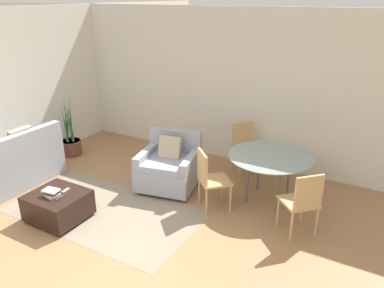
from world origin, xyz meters
The scene contains 14 objects.
ground_plane centered at (0.00, 0.00, 0.00)m, with size 20.00×20.00×0.00m, color #A3754C.
wall_back centered at (0.00, 3.54, 1.38)m, with size 12.00×0.06×2.75m.
wall_left centered at (-3.07, 1.50, 1.38)m, with size 0.06×12.00×2.75m.
area_rug centered at (-0.63, 0.89, 0.00)m, with size 2.76×1.52×0.01m.
armchair centered at (-0.23, 1.99, 0.35)m, with size 1.03×1.00×0.87m.
ottoman centered at (-1.05, 0.43, 0.22)m, with size 0.74×0.68×0.40m.
book_stack centered at (-1.06, 0.37, 0.44)m, with size 0.23×0.19×0.09m.
tv_remote_primary centered at (-1.01, 0.56, 0.40)m, with size 0.06×0.14×0.01m.
tv_remote_secondary centered at (-0.92, 0.38, 0.40)m, with size 0.04×0.14×0.01m.
potted_plant centered at (-2.60, 2.15, 0.25)m, with size 0.39×0.39×1.23m.
dining_table centered at (1.30, 2.38, 0.66)m, with size 1.24×1.24×0.73m.
dining_chair_near_left centered at (0.63, 1.72, 0.52)m, with size 0.59×0.59×0.90m.
dining_chair_near_right centered at (1.96, 1.72, 0.52)m, with size 0.59×0.59×0.90m.
dining_chair_far_left centered at (0.63, 3.05, 0.52)m, with size 0.59×0.59×0.90m.
Camera 1 is at (2.77, -2.55, 2.93)m, focal length 35.00 mm.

